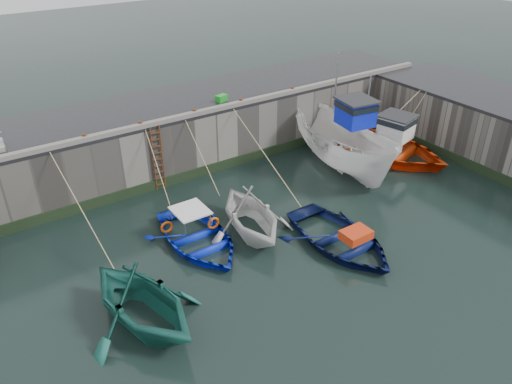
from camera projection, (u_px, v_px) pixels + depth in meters
ground at (331, 288)px, 17.68m from camera, size 120.00×120.00×0.00m
quay_back at (173, 132)px, 25.88m from camera, size 30.00×5.00×3.00m
road_back at (170, 103)px, 25.09m from camera, size 30.00×5.00×0.16m
kerb_back at (192, 114)px, 23.31m from camera, size 30.00×0.30×0.20m
algae_back at (197, 173)px, 24.69m from camera, size 30.00×0.08×0.50m
algae_right at (478, 168)px, 25.12m from camera, size 0.08×15.00×0.50m
ladder at (158, 159)px, 23.02m from camera, size 0.51×0.08×3.20m
boat_near_white at (144, 323)px, 16.22m from camera, size 5.16×5.65×2.54m
boat_near_white_rope at (93, 244)px, 19.94m from camera, size 0.04×5.97×3.10m
boat_near_blue at (198, 243)px, 20.00m from camera, size 3.53×4.95×1.02m
boat_near_blue_rope at (159, 203)px, 22.68m from camera, size 0.04×3.60×3.10m
boat_near_blacktrim at (251, 232)px, 20.71m from camera, size 4.52×5.02×2.34m
boat_near_blacktrim_rope at (204, 192)px, 23.57m from camera, size 0.04×3.95×3.10m
boat_near_navy at (339, 245)px, 19.92m from camera, size 3.74×5.23×1.08m
boat_near_navy_rope at (263, 189)px, 23.76m from camera, size 0.04×6.29×3.10m
boat_far_white at (345, 146)px, 25.06m from camera, size 3.98×8.02×5.97m
boat_far_orange at (383, 147)px, 26.77m from camera, size 6.79×8.30×4.50m
fish_crate at (221, 98)px, 25.04m from camera, size 0.65×0.50×0.33m
bollard_a at (85, 137)px, 20.95m from camera, size 0.18×0.18×0.28m
bollard_b at (141, 124)px, 22.16m from camera, size 0.18×0.18×0.28m
bollard_c at (194, 112)px, 23.46m from camera, size 0.18×0.18×0.28m
bollard_d at (241, 101)px, 24.71m from camera, size 0.18×0.18×0.28m
bollard_e at (292, 90)px, 26.26m from camera, size 0.18×0.18×0.28m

